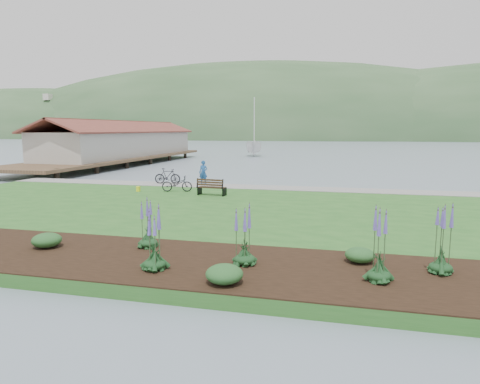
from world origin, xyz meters
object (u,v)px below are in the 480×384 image
object	(u,v)px
park_bench	(211,187)
sailboat	(254,156)
bicycle_a	(177,184)
person	(203,171)

from	to	relation	value
park_bench	sailboat	xyz separation A→B (m)	(-6.76, 43.90, -0.92)
bicycle_a	sailboat	world-z (taller)	sailboat
person	park_bench	bearing A→B (deg)	-62.11
park_bench	person	size ratio (longest dim) A/B	0.86
bicycle_a	sailboat	bearing A→B (deg)	-7.74
bicycle_a	person	bearing A→B (deg)	-21.24
person	bicycle_a	bearing A→B (deg)	-94.03
sailboat	bicycle_a	bearing A→B (deg)	-94.80
sailboat	park_bench	bearing A→B (deg)	-91.60
person	bicycle_a	xyz separation A→B (m)	(-0.51, -3.67, -0.51)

